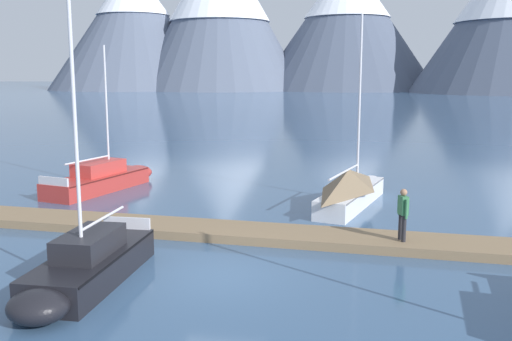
# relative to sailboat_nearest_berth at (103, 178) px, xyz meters

# --- Properties ---
(ground_plane) EXTENTS (700.00, 700.00, 0.00)m
(ground_plane) POSITION_rel_sailboat_nearest_berth_xyz_m (8.45, -10.89, -0.55)
(ground_plane) COLOR #38567A
(mountain_west_summit) EXTENTS (58.77, 58.77, 42.49)m
(mountain_west_summit) POSITION_rel_sailboat_nearest_berth_xyz_m (-65.64, 166.70, 21.55)
(mountain_west_summit) COLOR slate
(mountain_west_summit) RESTS_ON ground
(mountain_central_massif) EXTENTS (57.79, 57.79, 51.22)m
(mountain_central_massif) POSITION_rel_sailboat_nearest_berth_xyz_m (-35.15, 167.41, 26.87)
(mountain_central_massif) COLOR slate
(mountain_central_massif) RESTS_ON ground
(mountain_shoulder_ridge) EXTENTS (60.74, 60.74, 43.73)m
(mountain_shoulder_ridge) POSITION_rel_sailboat_nearest_berth_xyz_m (6.90, 175.25, 22.42)
(mountain_shoulder_ridge) COLOR #4C566B
(mountain_shoulder_ridge) RESTS_ON ground
(dock) EXTENTS (24.29, 3.54, 0.30)m
(dock) POSITION_rel_sailboat_nearest_berth_xyz_m (8.45, -6.89, -0.40)
(dock) COLOR #846B4C
(dock) RESTS_ON ground
(sailboat_nearest_berth) EXTENTS (3.28, 7.13, 6.91)m
(sailboat_nearest_berth) POSITION_rel_sailboat_nearest_berth_xyz_m (0.00, 0.00, 0.00)
(sailboat_nearest_berth) COLOR #B2332D
(sailboat_nearest_berth) RESTS_ON ground
(sailboat_second_berth) EXTENTS (1.75, 5.94, 9.26)m
(sailboat_second_berth) POSITION_rel_sailboat_nearest_berth_xyz_m (5.20, -12.20, 0.02)
(sailboat_second_berth) COLOR black
(sailboat_second_berth) RESTS_ON ground
(sailboat_mid_dock_port) EXTENTS (3.11, 7.29, 8.05)m
(sailboat_mid_dock_port) POSITION_rel_sailboat_nearest_berth_xyz_m (11.97, -1.48, 0.26)
(sailboat_mid_dock_port) COLOR white
(sailboat_mid_dock_port) RESTS_ON ground
(person_on_dock) EXTENTS (0.34, 0.56, 1.69)m
(person_on_dock) POSITION_rel_sailboat_nearest_berth_xyz_m (13.66, -7.41, 0.71)
(person_on_dock) COLOR #232328
(person_on_dock) RESTS_ON dock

